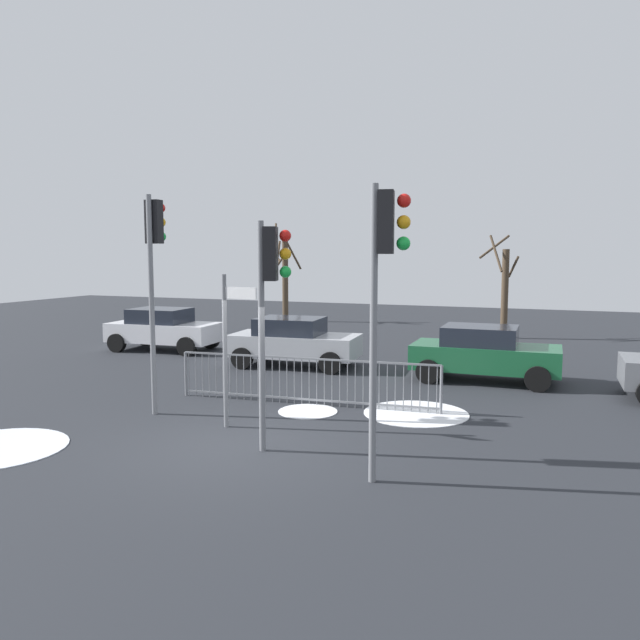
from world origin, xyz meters
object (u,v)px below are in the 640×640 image
Objects in this scene: car_silver_mid at (294,341)px; traffic_light_rear_right at (154,255)px; bare_tree_left at (504,289)px; traffic_light_mid_left at (270,284)px; bare_tree_centre at (285,274)px; car_white_trailing at (163,329)px; direction_sign_post at (228,342)px; traffic_light_foreground_right at (384,266)px; car_green_near at (484,353)px.

traffic_light_rear_right is at bearing -99.46° from car_silver_mid.
car_silver_mid is 0.95× the size of bare_tree_left.
bare_tree_centre is at bearing -173.46° from traffic_light_mid_left.
bare_tree_centre reaches higher than bare_tree_left.
bare_tree_centre is (0.12, 9.97, 1.56)m from car_white_trailing.
traffic_light_mid_left is at bearing -98.67° from bare_tree_left.
traffic_light_rear_right reaches higher than car_silver_mid.
direction_sign_post is 0.73× the size of bare_tree_left.
traffic_light_rear_right is at bearing -122.64° from traffic_light_foreground_right.
car_silver_mid is at bearing -64.22° from bare_tree_centre.
direction_sign_post reaches higher than car_green_near.
bare_tree_left reaches higher than car_green_near.
bare_tree_left is (5.31, 8.72, 1.22)m from car_silver_mid.
bare_tree_centre is at bearing 85.49° from car_white_trailing.
car_silver_mid is at bearing -15.75° from car_white_trailing.
direction_sign_post is at bearing -68.81° from bare_tree_centre.
traffic_light_mid_left reaches higher than direction_sign_post.
traffic_light_rear_right is at bearing -74.22° from bare_tree_centre.
car_green_near is at bearing -88.31° from bare_tree_left.
direction_sign_post is (1.97, -0.45, -1.68)m from traffic_light_rear_right.
direction_sign_post is 15.65m from bare_tree_left.
traffic_light_foreground_right is 8.44m from car_green_near.
bare_tree_centre reaches higher than traffic_light_rear_right.
car_green_near is at bearing -10.39° from car_white_trailing.
traffic_light_mid_left is 16.38m from bare_tree_left.
bare_tree_left is at bearing 154.00° from traffic_light_mid_left.
bare_tree_left is at bearing 31.15° from car_white_trailing.
bare_tree_centre is (-5.38, 11.13, 1.56)m from car_silver_mid.
car_silver_mid is (-5.02, 8.18, -2.45)m from traffic_light_foreground_right.
bare_tree_left reaches higher than traffic_light_mid_left.
traffic_light_foreground_right reaches higher than direction_sign_post.
car_white_trailing is at bearing -90.71° from bare_tree_centre.
car_green_near is 0.92× the size of bare_tree_left.
car_white_trailing is 10.09m from bare_tree_centre.
car_white_trailing is at bearing 172.85° from car_green_near.
direction_sign_post is (-1.41, 1.00, -1.21)m from traffic_light_mid_left.
traffic_light_foreground_right is 5.98m from traffic_light_rear_right.
bare_tree_left is at bearing 167.86° from traffic_light_foreground_right.
car_green_near is (2.73, 7.33, -2.12)m from traffic_light_mid_left.
direction_sign_post is 6.66m from car_silver_mid.
traffic_light_mid_left is (-2.18, 0.73, -0.33)m from traffic_light_foreground_right.
bare_tree_centre is (-6.81, 17.57, 0.65)m from direction_sign_post.
traffic_light_foreground_right is 14.28m from car_white_trailing.
bare_tree_left is at bearing 91.12° from car_green_near.
car_green_near is at bearing 164.95° from traffic_light_foreground_right.
traffic_light_mid_left is 1.03× the size of car_green_near.
bare_tree_left is at bearing 67.30° from traffic_light_rear_right.
bare_tree_left is at bearing -12.70° from bare_tree_centre.
car_white_trailing is 5.62m from car_silver_mid.
traffic_light_mid_left is 8.25m from car_silver_mid.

